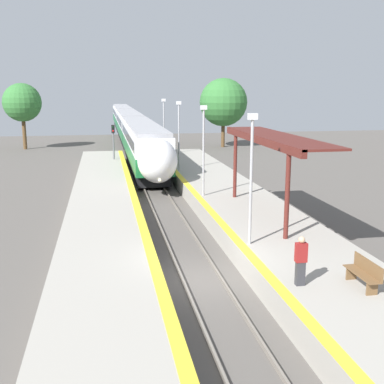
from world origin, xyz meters
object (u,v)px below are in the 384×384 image
at_px(lamppost_near, 251,171).
at_px(lamppost_mid, 204,145).
at_px(person_waiting, 301,260).
at_px(lamppost_far, 179,131).
at_px(train, 130,126).
at_px(platform_bench, 364,273).
at_px(railway_signal, 113,142).
at_px(lamppost_farthest, 164,123).

xyz_separation_m(lamppost_near, lamppost_mid, (0.00, 9.12, 0.00)).
height_order(person_waiting, lamppost_far, lamppost_far).
bearing_deg(train, platform_bench, -84.97).
relative_size(train, railway_signal, 17.13).
relative_size(lamppost_near, lamppost_mid, 1.00).
bearing_deg(platform_bench, person_waiting, 165.55).
bearing_deg(railway_signal, lamppost_near, -79.20).
distance_m(person_waiting, lamppost_near, 4.81).
relative_size(train, lamppost_farthest, 13.09).
bearing_deg(lamppost_far, lamppost_near, -90.00).
bearing_deg(lamppost_near, train, 92.73).
distance_m(platform_bench, lamppost_far, 23.26).
xyz_separation_m(train, railway_signal, (-2.58, -20.86, 0.11)).
xyz_separation_m(lamppost_mid, lamppost_farthest, (0.00, 18.24, 0.00)).
relative_size(platform_bench, lamppost_mid, 0.32).
height_order(person_waiting, lamppost_mid, lamppost_mid).
xyz_separation_m(platform_bench, person_waiting, (-1.92, 0.50, 0.35)).
distance_m(lamppost_near, lamppost_far, 18.24).
relative_size(platform_bench, lamppost_near, 0.32).
bearing_deg(lamppost_mid, person_waiting, -88.54).
relative_size(person_waiting, lamppost_farthest, 0.31).
height_order(train, lamppost_near, lamppost_near).
xyz_separation_m(railway_signal, lamppost_far, (4.77, -6.75, 1.48)).
relative_size(railway_signal, lamppost_mid, 0.76).
distance_m(lamppost_mid, lamppost_far, 9.12).
height_order(lamppost_mid, lamppost_far, same).
relative_size(railway_signal, lamppost_farthest, 0.76).
bearing_deg(lamppost_mid, railway_signal, 106.72).
xyz_separation_m(person_waiting, railway_signal, (-5.11, 29.27, 0.67)).
bearing_deg(lamppost_farthest, railway_signal, -153.52).
bearing_deg(platform_bench, lamppost_far, 95.61).
height_order(platform_bench, lamppost_mid, lamppost_mid).
xyz_separation_m(person_waiting, lamppost_farthest, (-0.34, 31.64, 2.16)).
xyz_separation_m(platform_bench, railway_signal, (-7.03, 29.76, 1.02)).
relative_size(lamppost_mid, lamppost_farthest, 1.00).
relative_size(train, lamppost_mid, 13.09).
bearing_deg(lamppost_farthest, lamppost_near, -90.00).
height_order(train, lamppost_farthest, lamppost_farthest).
height_order(person_waiting, lamppost_near, lamppost_near).
relative_size(lamppost_near, lamppost_far, 1.00).
height_order(railway_signal, lamppost_far, lamppost_far).
bearing_deg(lamppost_far, lamppost_farthest, 90.00).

